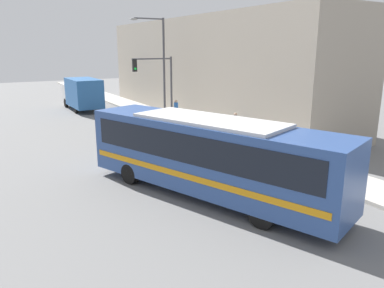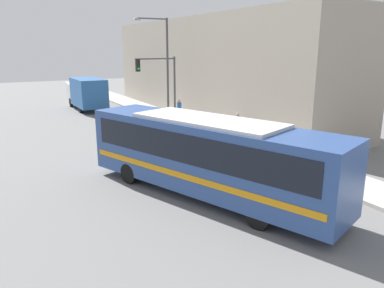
{
  "view_description": "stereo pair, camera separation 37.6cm",
  "coord_description": "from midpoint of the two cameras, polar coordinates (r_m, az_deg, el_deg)",
  "views": [
    {
      "loc": [
        -8.23,
        -12.68,
        5.93
      ],
      "look_at": [
        0.64,
        2.43,
        1.4
      ],
      "focal_mm": 35.0,
      "sensor_mm": 36.0,
      "label": 1
    },
    {
      "loc": [
        -7.9,
        -12.87,
        5.93
      ],
      "look_at": [
        0.64,
        2.43,
        1.4
      ],
      "focal_mm": 35.0,
      "sensor_mm": 36.0,
      "label": 2
    }
  ],
  "objects": [
    {
      "name": "parking_meter",
      "position": [
        24.98,
        3.27,
        3.25
      ],
      "size": [
        0.14,
        0.14,
        1.32
      ],
      "color": "#47474C",
      "rests_on": "sidewalk"
    },
    {
      "name": "city_bus",
      "position": [
        14.99,
        2.97,
        -1.27
      ],
      "size": [
        6.21,
        11.58,
        3.24
      ],
      "rotation": [
        0.0,
        0.0,
        0.35
      ],
      "color": "#2D4C8C",
      "rests_on": "ground_plane"
    },
    {
      "name": "traffic_light_pole",
      "position": [
        29.03,
        -4.35,
        10.01
      ],
      "size": [
        3.28,
        0.35,
        5.09
      ],
      "color": "#47474C",
      "rests_on": "sidewalk"
    },
    {
      "name": "pedestrian_near_corner",
      "position": [
        30.19,
        -1.58,
        5.18
      ],
      "size": [
        0.34,
        0.34,
        1.71
      ],
      "color": "slate",
      "rests_on": "sidewalk"
    },
    {
      "name": "sidewalk",
      "position": [
        36.07,
        -6.16,
        5.09
      ],
      "size": [
        2.63,
        70.0,
        0.17
      ],
      "color": "#B7B2A8",
      "rests_on": "ground_plane"
    },
    {
      "name": "pedestrian_mid_block",
      "position": [
        24.4,
        7.35,
        2.8
      ],
      "size": [
        0.34,
        0.34,
        1.7
      ],
      "color": "#47382D",
      "rests_on": "sidewalk"
    },
    {
      "name": "fire_hydrant",
      "position": [
        21.03,
        10.84,
        -0.69
      ],
      "size": [
        0.21,
        0.29,
        0.69
      ],
      "color": "gold",
      "rests_on": "sidewalk"
    },
    {
      "name": "ground_plane",
      "position": [
        16.23,
        2.9,
        -6.95
      ],
      "size": [
        120.0,
        120.0,
        0.0
      ],
      "primitive_type": "plane",
      "color": "slate"
    },
    {
      "name": "delivery_truck",
      "position": [
        38.22,
        -15.48,
        7.57
      ],
      "size": [
        2.45,
        7.03,
        3.06
      ],
      "color": "#265999",
      "rests_on": "ground_plane"
    },
    {
      "name": "street_lamp",
      "position": [
        30.64,
        -4.0,
        12.53
      ],
      "size": [
        2.81,
        0.28,
        8.0
      ],
      "color": "#47474C",
      "rests_on": "sidewalk"
    },
    {
      "name": "building_facade",
      "position": [
        34.0,
        3.29,
        11.52
      ],
      "size": [
        6.0,
        29.79,
        8.36
      ],
      "color": "#9E9384",
      "rests_on": "ground_plane"
    }
  ]
}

